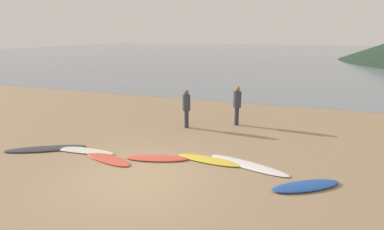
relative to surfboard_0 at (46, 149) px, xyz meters
name	(u,v)px	position (x,y,z in m)	size (l,w,h in m)	color
ground_plane	(226,104)	(3.99, 9.23, -0.14)	(120.00, 120.00, 0.20)	#997C5B
ocean_water	(284,53)	(3.99, 59.46, -0.04)	(140.00, 100.00, 0.01)	slate
surfboard_0	(46,149)	(0.00, 0.00, 0.00)	(2.62, 0.58, 0.07)	#333338
surfboard_1	(78,150)	(1.09, 0.28, 0.00)	(2.69, 0.49, 0.07)	silver
surfboard_2	(107,158)	(2.46, -0.01, 0.00)	(1.93, 0.57, 0.06)	#D84C38
surfboard_3	(157,158)	(3.90, 0.53, 0.00)	(1.97, 0.54, 0.08)	#D84C38
surfboard_4	(209,160)	(5.48, 0.94, 0.00)	(2.10, 0.51, 0.07)	yellow
surfboard_5	(248,165)	(6.67, 0.97, -0.01)	(2.54, 0.53, 0.06)	white
surfboard_6	(306,186)	(8.28, 0.16, 0.01)	(1.91, 0.56, 0.09)	#1E479E
person_0	(186,106)	(3.58, 3.98, 0.90)	(0.32, 0.32, 1.59)	#2D2D38
person_2	(237,102)	(5.46, 5.08, 0.95)	(0.34, 0.34, 1.67)	#2D2D38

